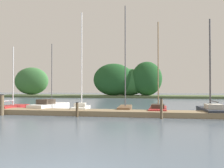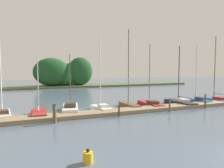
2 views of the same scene
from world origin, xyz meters
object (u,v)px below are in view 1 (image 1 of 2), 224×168
Objects in this scene: mooring_piling_1 at (2,105)px; mooring_piling_3 at (161,108)px; sailboat_2 at (50,106)px; sailboat_5 at (158,109)px; sailboat_3 at (81,107)px; sailboat_1 at (12,108)px; sailboat_4 at (125,107)px; sailboat_6 at (211,110)px; mooring_piling_2 at (77,110)px.

mooring_piling_3 is at bearing -0.38° from mooring_piling_1.
sailboat_2 is 8.71m from sailboat_5.
sailboat_3 reaches higher than sailboat_5.
mooring_piling_3 is at bearing -124.22° from sailboat_3.
sailboat_1 is 0.63× the size of sailboat_4.
sailboat_6 is at bearing -83.53° from sailboat_2.
sailboat_5 is at bearing 80.44° from sailboat_6.
sailboat_6 is 5.37× the size of mooring_piling_3.
sailboat_5 is at bearing -81.70° from sailboat_2.
sailboat_3 is at bearing -93.15° from sailboat_2.
mooring_piling_3 is (11.73, -2.92, 0.36)m from sailboat_1.
mooring_piling_3 is (2.61, -3.54, 0.25)m from sailboat_4.
sailboat_1 is at bearing 82.80° from sailboat_3.
sailboat_2 reaches higher than sailboat_1.
sailboat_5 is 4.77× the size of mooring_piling_1.
sailboat_4 is 4.40m from mooring_piling_3.
sailboat_2 reaches higher than mooring_piling_1.
sailboat_6 is 9.17m from mooring_piling_2.
sailboat_1 is at bearing 109.99° from mooring_piling_1.
sailboat_2 is at bearing 133.47° from mooring_piling_2.
mooring_piling_1 is (-14.15, -2.61, 0.36)m from sailboat_6.
mooring_piling_3 is (5.31, -0.01, 0.15)m from mooring_piling_2.
mooring_piling_3 is at bearing -145.78° from sailboat_4.
sailboat_5 reaches higher than mooring_piling_2.
sailboat_6 is (9.40, -0.29, -0.03)m from sailboat_3.
sailboat_1 is 5.79m from sailboat_3.
sailboat_1 reaches higher than mooring_piling_2.
sailboat_3 reaches higher than mooring_piling_3.
sailboat_2 is 0.81× the size of sailboat_5.
sailboat_1 is 5.45× the size of mooring_piling_2.
sailboat_1 reaches higher than mooring_piling_3.
mooring_piling_2 is (-8.77, -2.67, 0.12)m from sailboat_6.
sailboat_1 reaches higher than mooring_piling_1.
mooring_piling_1 is at bearing 113.70° from sailboat_3.
sailboat_3 is 6.19× the size of mooring_piling_3.
sailboat_5 reaches higher than sailboat_1.
mooring_piling_2 is at bearing -175.58° from sailboat_3.
sailboat_6 is 14.40m from mooring_piling_1.
sailboat_5 is at bearing -85.11° from sailboat_1.
sailboat_3 is at bearing 97.48° from sailboat_4.
mooring_piling_3 is (0.12, -3.26, 0.32)m from sailboat_5.
sailboat_2 is 5.78× the size of mooring_piling_2.
sailboat_6 is 4.70× the size of mooring_piling_1.
sailboat_3 is 3.02m from mooring_piling_2.
mooring_piling_3 is (8.81, -3.70, 0.27)m from sailboat_2.
mooring_piling_2 is (5.38, -0.06, -0.24)m from mooring_piling_1.
sailboat_4 reaches higher than sailboat_6.
sailboat_4 is 6.13m from sailboat_6.
sailboat_4 reaches higher than mooring_piling_2.
sailboat_1 is at bearing 91.69° from sailboat_4.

